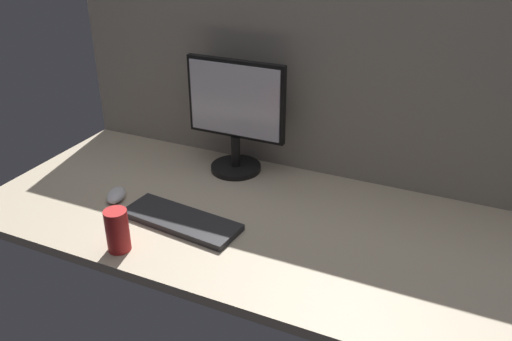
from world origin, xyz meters
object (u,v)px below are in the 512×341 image
at_px(monitor, 236,113).
at_px(mug_red_plastic, 117,230).
at_px(keyboard, 181,220).
at_px(mouse, 116,195).

distance_m(monitor, mug_red_plastic, 0.60).
height_order(keyboard, mug_red_plastic, mug_red_plastic).
xyz_separation_m(monitor, mouse, (-0.26, -0.36, -0.20)).
xyz_separation_m(monitor, mug_red_plastic, (-0.08, -0.58, -0.15)).
bearing_deg(mouse, monitor, 31.02).
distance_m(keyboard, mouse, 0.27).
xyz_separation_m(keyboard, mug_red_plastic, (-0.09, -0.18, 0.05)).
bearing_deg(monitor, mouse, -125.67).
height_order(monitor, mouse, monitor).
xyz_separation_m(mouse, mug_red_plastic, (0.18, -0.22, 0.05)).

